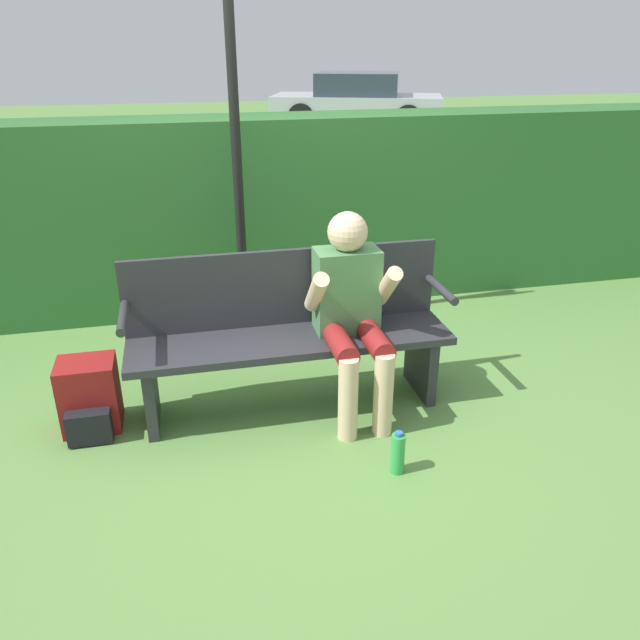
# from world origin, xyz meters

# --- Properties ---
(ground_plane) EXTENTS (40.00, 40.00, 0.00)m
(ground_plane) POSITION_xyz_m (0.00, 0.00, 0.00)
(ground_plane) COLOR #5B8942
(hedge_back) EXTENTS (12.00, 0.56, 1.51)m
(hedge_back) POSITION_xyz_m (0.00, 1.75, 0.76)
(hedge_back) COLOR #2D662D
(hedge_back) RESTS_ON ground
(park_bench) EXTENTS (1.88, 0.45, 0.93)m
(park_bench) POSITION_xyz_m (0.00, 0.07, 0.48)
(park_bench) COLOR #2D2D33
(park_bench) RESTS_ON ground
(person_seated) EXTENTS (0.50, 0.61, 1.18)m
(person_seated) POSITION_xyz_m (0.34, -0.06, 0.66)
(person_seated) COLOR #4C7F4C
(person_seated) RESTS_ON ground
(backpack) EXTENTS (0.32, 0.35, 0.42)m
(backpack) POSITION_xyz_m (-1.16, 0.03, 0.20)
(backpack) COLOR maroon
(backpack) RESTS_ON ground
(water_bottle) EXTENTS (0.07, 0.07, 0.24)m
(water_bottle) POSITION_xyz_m (0.41, -0.75, 0.11)
(water_bottle) COLOR green
(water_bottle) RESTS_ON ground
(signpost) EXTENTS (0.48, 0.09, 2.94)m
(signpost) POSITION_xyz_m (-0.15, 1.17, 1.70)
(signpost) COLOR black
(signpost) RESTS_ON ground
(parked_car) EXTENTS (4.46, 3.04, 1.28)m
(parked_car) POSITION_xyz_m (3.98, 12.47, 0.61)
(parked_car) COLOR #B7BCC6
(parked_car) RESTS_ON ground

